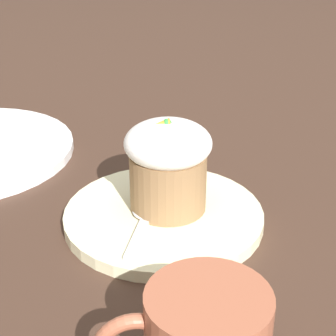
{
  "coord_description": "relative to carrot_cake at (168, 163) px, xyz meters",
  "views": [
    {
      "loc": [
        0.07,
        0.51,
        0.33
      ],
      "look_at": [
        -0.01,
        -0.01,
        0.06
      ],
      "focal_mm": 60.0,
      "sensor_mm": 36.0,
      "label": 1
    }
  ],
  "objects": [
    {
      "name": "ground_plane",
      "position": [
        0.01,
        0.01,
        -0.07
      ],
      "size": [
        4.0,
        4.0,
        0.0
      ],
      "primitive_type": "plane",
      "color": "#3D281E"
    },
    {
      "name": "dessert_plate",
      "position": [
        0.01,
        0.01,
        -0.06
      ],
      "size": [
        0.21,
        0.21,
        0.01
      ],
      "color": "beige",
      "rests_on": "ground_plane"
    },
    {
      "name": "carrot_cake",
      "position": [
        0.0,
        0.0,
        0.0
      ],
      "size": [
        0.09,
        0.09,
        0.1
      ],
      "color": "olive",
      "rests_on": "dessert_plate"
    },
    {
      "name": "spoon",
      "position": [
        0.03,
        0.02,
        -0.05
      ],
      "size": [
        0.06,
        0.11,
        0.01
      ],
      "color": "silver",
      "rests_on": "dessert_plate"
    }
  ]
}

